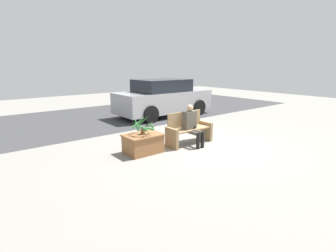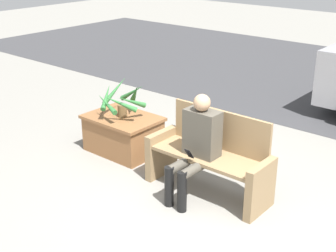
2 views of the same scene
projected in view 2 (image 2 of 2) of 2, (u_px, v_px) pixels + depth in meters
name	position (u px, v px, depth m)	size (l,w,h in m)	color
ground_plane	(205.00, 215.00, 4.93)	(30.00, 30.00, 0.00)	gray
bench	(210.00, 157.00, 5.26)	(1.45, 0.51, 0.93)	#8C704C
person_seated	(196.00, 143.00, 5.07)	(0.39, 0.62, 1.18)	#4C473D
planter_box	(123.00, 133.00, 6.31)	(0.98, 0.70, 0.51)	brown
potted_plant	(121.00, 99.00, 6.11)	(0.65, 0.62, 0.50)	brown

